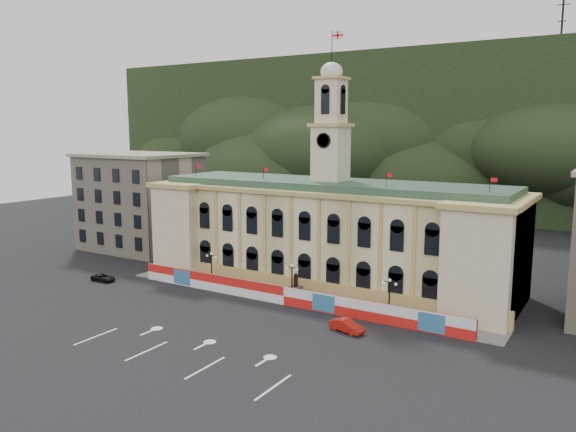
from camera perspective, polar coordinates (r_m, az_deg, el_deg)
The scene contains 13 objects.
ground at distance 64.36m, azimuth -7.67°, elevation -12.42°, with size 260.00×260.00×0.00m, color black.
lane_markings at distance 60.88m, azimuth -10.73°, elevation -13.77°, with size 26.00×10.00×0.02m, color white, non-canonical shape.
hill_ridge at distance 172.51m, azimuth 18.98°, elevation 7.13°, with size 230.00×80.00×64.00m.
city_hall at distance 84.58m, azimuth 4.15°, elevation -1.67°, with size 56.20×17.60×37.10m.
side_building_left at distance 112.93m, azimuth -14.75°, elevation 1.48°, with size 21.00×17.00×18.60m.
hoarding_fence at distance 75.50m, azimuth -0.33°, elevation -8.10°, with size 50.00×0.44×2.50m.
pavement at distance 78.06m, azimuth 0.69°, elevation -8.42°, with size 56.00×5.50×0.16m, color slate.
statue at distance 77.94m, azimuth 0.79°, elevation -7.60°, with size 1.40×1.40×3.72m.
lamp_left at distance 84.48m, azimuth -7.77°, elevation -5.05°, with size 1.96×0.44×5.15m.
lamp_center at distance 76.60m, azimuth 0.40°, elevation -6.43°, with size 1.96×0.44×5.15m.
lamp_right at distance 70.64m, azimuth 10.25°, elevation -7.90°, with size 1.96×0.44×5.15m.
red_sedan at distance 66.46m, azimuth 5.98°, elevation -11.03°, with size 4.57×2.47×1.43m, color #A9150C.
black_suv at distance 91.51m, azimuth -18.26°, elevation -5.96°, with size 4.10×2.06×1.11m, color black.
Camera 1 is at (38.33, -46.17, 23.29)m, focal length 35.00 mm.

